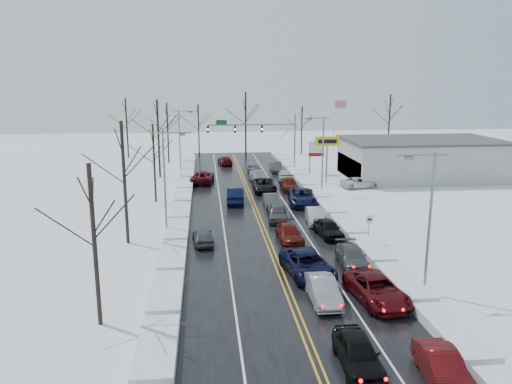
{
  "coord_description": "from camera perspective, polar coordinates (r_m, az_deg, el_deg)",
  "views": [
    {
      "loc": [
        -5.06,
        -45.95,
        13.25
      ],
      "look_at": [
        -0.21,
        0.75,
        2.5
      ],
      "focal_mm": 35.0,
      "sensor_mm": 36.0,
      "label": 1
    }
  ],
  "objects": [
    {
      "name": "dealership_building",
      "position": [
        71.02,
        18.32,
        3.66
      ],
      "size": [
        20.4,
        12.4,
        5.3
      ],
      "color": "#A4A49F",
      "rests_on": "ground"
    },
    {
      "name": "queued_car_8",
      "position": [
        69.79,
        -0.14,
        1.95
      ],
      "size": [
        2.02,
        4.36,
        1.45
      ],
      "primitive_type": "imported",
      "rotation": [
        0.0,
        0.0,
        0.08
      ],
      "color": "#3B3D3F",
      "rests_on": "ground"
    },
    {
      "name": "queued_car_10",
      "position": [
        31.91,
        13.55,
        -12.02
      ],
      "size": [
        3.16,
        5.81,
        1.54
      ],
      "primitive_type": "imported",
      "rotation": [
        0.0,
        0.0,
        0.11
      ],
      "color": "#4D0A0F",
      "rests_on": "ground"
    },
    {
      "name": "tree_far_c",
      "position": [
        85.42,
        -1.19,
        9.16
      ],
      "size": [
        4.4,
        4.4,
        11.0
      ],
      "color": "#2D231C",
      "rests_on": "ground"
    },
    {
      "name": "parked_car_0",
      "position": [
        62.98,
        11.78,
        0.48
      ],
      "size": [
        5.0,
        2.81,
        1.32
      ],
      "primitive_type": "imported",
      "rotation": [
        0.0,
        0.0,
        1.71
      ],
      "color": "white",
      "rests_on": "ground"
    },
    {
      "name": "queued_car_16",
      "position": [
        66.19,
        3.29,
        1.33
      ],
      "size": [
        2.15,
        4.33,
        1.42
      ],
      "primitive_type": "imported",
      "rotation": [
        0.0,
        0.0,
        -0.12
      ],
      "color": "silver",
      "rests_on": "ground"
    },
    {
      "name": "traffic_signal_mast",
      "position": [
        74.83,
        0.64,
        6.93
      ],
      "size": [
        13.28,
        0.39,
        8.0
      ],
      "color": "slate",
      "rests_on": "ground"
    },
    {
      "name": "oncoming_car_3",
      "position": [
        41.3,
        -6.06,
        -5.89
      ],
      "size": [
        1.92,
        4.02,
        1.32
      ],
      "primitive_type": "imported",
      "rotation": [
        0.0,
        0.0,
        3.24
      ],
      "color": "#46494C",
      "rests_on": "ground"
    },
    {
      "name": "snow_bank_left",
      "position": [
        49.81,
        -8.65,
        -2.68
      ],
      "size": [
        1.95,
        72.0,
        0.62
      ],
      "primitive_type": "cube",
      "color": "white",
      "rests_on": "ground"
    },
    {
      "name": "tree_far_d",
      "position": [
        88.42,
        5.27,
        8.1
      ],
      "size": [
        3.4,
        3.4,
        8.5
      ],
      "color": "#2D231C",
      "rests_on": "ground"
    },
    {
      "name": "streetlight_nw",
      "position": [
        70.47,
        -8.58,
        6.28
      ],
      "size": [
        3.2,
        0.25,
        9.0
      ],
      "color": "slate",
      "rests_on": "ground"
    },
    {
      "name": "road_surface",
      "position": [
        50.0,
        0.09,
        -2.47
      ],
      "size": [
        14.0,
        84.0,
        0.01
      ],
      "primitive_type": "cube",
      "color": "black",
      "rests_on": "ground"
    },
    {
      "name": "queued_car_11",
      "position": [
        37.25,
        10.85,
        -8.18
      ],
      "size": [
        2.14,
        4.69,
        1.33
      ],
      "primitive_type": "imported",
      "rotation": [
        0.0,
        0.0,
        -0.06
      ],
      "color": "#444749",
      "rests_on": "ground"
    },
    {
      "name": "used_vehicles_sign",
      "position": [
        70.41,
        6.92,
        4.69
      ],
      "size": [
        2.2,
        0.22,
        4.65
      ],
      "color": "slate",
      "rests_on": "ground"
    },
    {
      "name": "streetlight_se",
      "position": [
        31.98,
        18.99,
        -2.2
      ],
      "size": [
        3.2,
        0.25,
        9.0
      ],
      "color": "slate",
      "rests_on": "ground"
    },
    {
      "name": "tree_far_e",
      "position": [
        93.21,
        15.04,
        8.82
      ],
      "size": [
        4.2,
        4.2,
        10.5
      ],
      "color": "#2D231C",
      "rests_on": "ground"
    },
    {
      "name": "queued_car_7",
      "position": [
        65.27,
        0.31,
        1.18
      ],
      "size": [
        2.56,
        5.31,
        1.49
      ],
      "primitive_type": "imported",
      "rotation": [
        0.0,
        0.0,
        0.09
      ],
      "color": "#929499",
      "rests_on": "ground"
    },
    {
      "name": "queued_car_17",
      "position": [
        72.5,
        2.29,
        2.35
      ],
      "size": [
        1.58,
        4.38,
        1.44
      ],
      "primitive_type": "imported",
      "rotation": [
        0.0,
        0.0,
        -0.01
      ],
      "color": "#383A3D",
      "rests_on": "ground"
    },
    {
      "name": "tires_plus_sign",
      "position": [
        64.4,
        8.14,
        5.4
      ],
      "size": [
        3.2,
        0.34,
        6.0
      ],
      "color": "slate",
      "rests_on": "ground"
    },
    {
      "name": "tree_far_b",
      "position": [
        87.23,
        -6.6,
        8.23
      ],
      "size": [
        3.6,
        3.6,
        9.0
      ],
      "color": "#2D231C",
      "rests_on": "ground"
    },
    {
      "name": "queued_car_15",
      "position": [
        60.6,
        3.83,
        0.24
      ],
      "size": [
        2.13,
        4.94,
        1.42
      ],
      "primitive_type": "imported",
      "rotation": [
        0.0,
        0.0,
        -0.03
      ],
      "color": "#4A1109",
      "rests_on": "ground"
    },
    {
      "name": "queued_car_12",
      "position": [
        43.3,
        8.26,
        -5.06
      ],
      "size": [
        2.17,
        4.45,
        1.46
      ],
      "primitive_type": "imported",
      "rotation": [
        0.0,
        0.0,
        0.11
      ],
      "color": "black",
      "rests_on": "ground"
    },
    {
      "name": "streetlight_ne",
      "position": [
        58.06,
        7.46,
        4.93
      ],
      "size": [
        3.2,
        0.25,
        9.0
      ],
      "color": "slate",
      "rests_on": "ground"
    },
    {
      "name": "queued_car_9",
      "position": [
        25.2,
        20.4,
        -19.72
      ],
      "size": [
        1.91,
        4.47,
        1.43
      ],
      "primitive_type": "imported",
      "rotation": [
        0.0,
        0.0,
        -0.09
      ],
      "color": "#530B0D",
      "rests_on": "ground"
    },
    {
      "name": "tree_left_d",
      "position": [
        68.48,
        -11.15,
        7.7
      ],
      "size": [
        4.2,
        4.2,
        10.5
      ],
      "color": "#2D231C",
      "rests_on": "ground"
    },
    {
      "name": "tree_far_a",
      "position": [
        87.14,
        -14.61,
        8.36
      ],
      "size": [
        4.0,
        4.0,
        10.0
      ],
      "color": "#2D231C",
      "rests_on": "ground"
    },
    {
      "name": "queued_car_1",
      "position": [
        31.3,
        7.6,
        -12.27
      ],
      "size": [
        1.55,
        4.45,
        1.47
      ],
      "primitive_type": "imported",
      "rotation": [
        0.0,
        0.0,
        -0.0
      ],
      "color": "#94969B",
      "rests_on": "ground"
    },
    {
      "name": "oncoming_car_1",
      "position": [
        65.03,
        -6.12,
        1.06
      ],
      "size": [
        3.3,
        5.98,
        1.58
      ],
      "primitive_type": "imported",
      "rotation": [
        0.0,
        0.0,
        3.02
      ],
      "color": "#540B13",
      "rests_on": "ground"
    },
    {
      "name": "queued_car_6",
      "position": [
        59.66,
        0.96,
        0.06
      ],
      "size": [
        2.7,
        5.64,
        1.55
      ],
      "primitive_type": "imported",
      "rotation": [
        0.0,
        0.0,
        -0.02
      ],
      "color": "black",
      "rests_on": "ground"
    },
    {
      "name": "queued_car_0",
      "position": [
        25.27,
        11.47,
        -19.0
      ],
      "size": [
        1.88,
        4.45,
        1.5
      ],
      "primitive_type": "imported",
      "rotation": [
        0.0,
        0.0,
        -0.03
      ],
      "color": "black",
      "rests_on": "ground"
    },
    {
      "name": "queued_car_3",
      "position": [
        41.73,
        3.83,
        -5.65
      ],
      "size": [
        1.96,
        4.66,
        1.34
      ],
      "primitive_type": "imported",
      "rotation": [
        0.0,
        0.0,
        0.02
      ],
      "color": "#4D0F0A",
      "rests_on": "ground"
    },
    {
      "name": "queued_car_14",
      "position": [
        53.82,
        5.29,
        -1.41
      ],
      "size": [
        3.32,
        6.17,
        1.64
      ],
      "primitive_type": "imported",
      "rotation": [
        0.0,
        0.0,
        -0.1
      ],
      "color": "black",
      "rests_on": "ground"
    },
    {
      "name": "parked_car_2",
      "position": [
        72.37,
        10.36,
        2.13
      ],
      "size": [
        2.02,
        4.89,
        1.66
      ],
      "primitive_type": "imported",
      "rotation": [
        0.0,
        0.0,
        3.13
      ],
      "color": "black",
      "rests_on": "ground"
    },
    {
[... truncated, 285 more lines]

